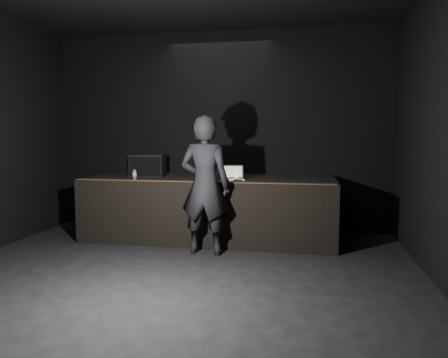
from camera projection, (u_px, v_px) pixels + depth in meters
name	position (u px, v px, depth m)	size (l,w,h in m)	color
ground	(155.00, 298.00, 4.56)	(7.00, 7.00, 0.00)	black
room_walls	(152.00, 102.00, 4.34)	(6.10, 7.10, 3.52)	black
stage_riser	(211.00, 207.00, 7.17)	(4.00, 1.50, 1.00)	black
riser_lip	(200.00, 182.00, 6.43)	(3.92, 0.10, 0.01)	brown
stage_monitor	(148.00, 166.00, 7.21)	(0.59, 0.46, 0.36)	black
cable	(167.00, 175.00, 7.47)	(0.02, 0.02, 0.85)	black
laptop	(233.00, 176.00, 6.77)	(0.37, 0.35, 0.22)	silver
beer_can	(135.00, 174.00, 6.80)	(0.06, 0.06, 0.15)	silver
plastic_cup	(211.00, 175.00, 6.96)	(0.08, 0.08, 0.10)	white
wii_remote	(200.00, 179.00, 6.67)	(0.03, 0.14, 0.03)	white
person	(205.00, 185.00, 6.17)	(0.72, 0.47, 1.96)	black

